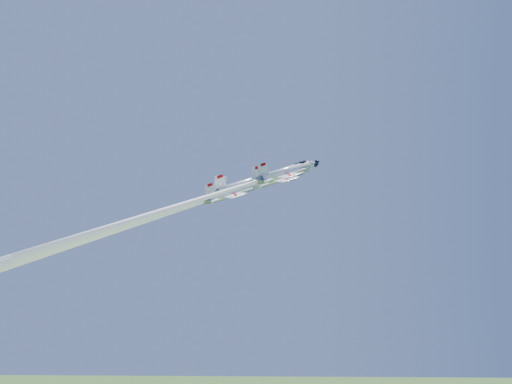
{
  "coord_description": "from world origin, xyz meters",
  "views": [
    {
      "loc": [
        3.13,
        -106.2,
        71.49
      ],
      "look_at": [
        0.0,
        0.0,
        86.39
      ],
      "focal_mm": 40.0,
      "sensor_mm": 36.0,
      "label": 1
    }
  ],
  "objects_px": {
    "jet_right": "(196,200)",
    "jet_slot": "(164,214)",
    "jet_lead": "(188,206)",
    "jet_left": "(154,214)"
  },
  "relations": [
    {
      "from": "jet_left",
      "to": "jet_right",
      "type": "xyz_separation_m",
      "value": [
        9.28,
        -11.69,
        0.93
      ]
    },
    {
      "from": "jet_left",
      "to": "jet_slot",
      "type": "distance_m",
      "value": 6.51
    },
    {
      "from": "jet_right",
      "to": "jet_slot",
      "type": "height_order",
      "value": "jet_right"
    },
    {
      "from": "jet_slot",
      "to": "jet_lead",
      "type": "bearing_deg",
      "value": 101.74
    },
    {
      "from": "jet_left",
      "to": "jet_right",
      "type": "height_order",
      "value": "jet_left"
    },
    {
      "from": "jet_lead",
      "to": "jet_right",
      "type": "bearing_deg",
      "value": -18.31
    },
    {
      "from": "jet_right",
      "to": "jet_slot",
      "type": "relative_size",
      "value": 1.25
    },
    {
      "from": "jet_lead",
      "to": "jet_right",
      "type": "height_order",
      "value": "jet_lead"
    },
    {
      "from": "jet_lead",
      "to": "jet_slot",
      "type": "xyz_separation_m",
      "value": [
        -3.55,
        -3.66,
        -1.79
      ]
    },
    {
      "from": "jet_left",
      "to": "jet_slot",
      "type": "height_order",
      "value": "jet_left"
    }
  ]
}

